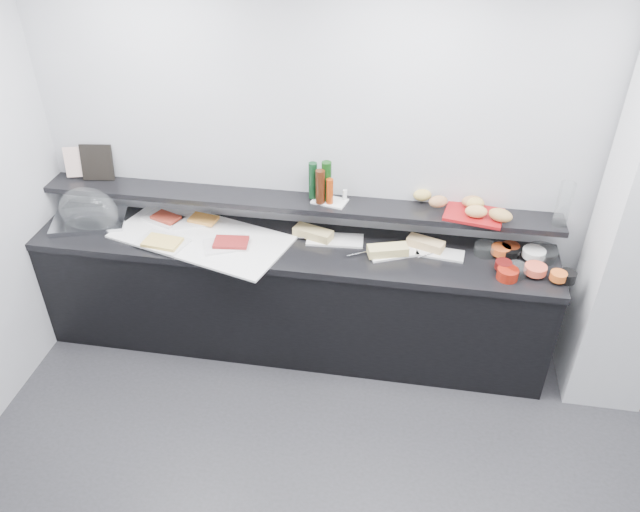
% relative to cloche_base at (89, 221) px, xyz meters
% --- Properties ---
extents(back_wall, '(5.00, 0.02, 2.70)m').
position_rel_cloche_base_xyz_m(back_wall, '(2.19, 0.27, 0.43)').
color(back_wall, '#BABCC1').
rests_on(back_wall, ground).
extents(ceiling, '(5.00, 5.00, 0.00)m').
position_rel_cloche_base_xyz_m(ceiling, '(2.19, -1.73, 1.78)').
color(ceiling, white).
rests_on(ceiling, back_wall).
extents(buffet_cabinet, '(3.60, 0.60, 0.85)m').
position_rel_cloche_base_xyz_m(buffet_cabinet, '(1.49, -0.03, -0.50)').
color(buffet_cabinet, black).
rests_on(buffet_cabinet, ground).
extents(counter_top, '(3.62, 0.62, 0.05)m').
position_rel_cloche_base_xyz_m(counter_top, '(1.49, -0.03, -0.05)').
color(counter_top, black).
rests_on(counter_top, buffet_cabinet).
extents(wall_shelf, '(3.60, 0.25, 0.04)m').
position_rel_cloche_base_xyz_m(wall_shelf, '(1.49, 0.15, 0.21)').
color(wall_shelf, black).
rests_on(wall_shelf, back_wall).
extents(cloche_base, '(0.58, 0.47, 0.04)m').
position_rel_cloche_base_xyz_m(cloche_base, '(0.00, 0.00, 0.00)').
color(cloche_base, '#B8BABF').
rests_on(cloche_base, counter_top).
extents(cloche_dome, '(0.47, 0.34, 0.34)m').
position_rel_cloche_base_xyz_m(cloche_dome, '(0.03, -0.02, 0.11)').
color(cloche_dome, silver).
rests_on(cloche_dome, cloche_base).
extents(linen_runner, '(1.33, 0.89, 0.01)m').
position_rel_cloche_base_xyz_m(linen_runner, '(0.86, -0.05, -0.01)').
color(linen_runner, white).
rests_on(linen_runner, counter_top).
extents(platter_meat_a, '(0.32, 0.27, 0.01)m').
position_rel_cloche_base_xyz_m(platter_meat_a, '(0.51, 0.12, 0.00)').
color(platter_meat_a, white).
rests_on(platter_meat_a, linen_runner).
extents(food_meat_a, '(0.23, 0.19, 0.02)m').
position_rel_cloche_base_xyz_m(food_meat_a, '(0.54, 0.11, 0.02)').
color(food_meat_a, maroon).
rests_on(food_meat_a, platter_meat_a).
extents(platter_salmon, '(0.33, 0.28, 0.01)m').
position_rel_cloche_base_xyz_m(platter_salmon, '(0.73, 0.12, 0.00)').
color(platter_salmon, white).
rests_on(platter_salmon, linen_runner).
extents(food_salmon, '(0.22, 0.16, 0.02)m').
position_rel_cloche_base_xyz_m(food_salmon, '(0.82, 0.13, 0.02)').
color(food_salmon, orange).
rests_on(food_salmon, platter_salmon).
extents(platter_cheese, '(0.38, 0.30, 0.01)m').
position_rel_cloche_base_xyz_m(platter_cheese, '(0.63, -0.18, 0.00)').
color(platter_cheese, white).
rests_on(platter_cheese, linen_runner).
extents(food_cheese, '(0.27, 0.19, 0.02)m').
position_rel_cloche_base_xyz_m(food_cheese, '(0.64, -0.20, 0.02)').
color(food_cheese, '#F3CB5E').
rests_on(food_cheese, platter_cheese).
extents(platter_meat_b, '(0.35, 0.30, 0.01)m').
position_rel_cloche_base_xyz_m(platter_meat_b, '(1.06, -0.14, 0.00)').
color(platter_meat_b, white).
rests_on(platter_meat_b, linen_runner).
extents(food_meat_b, '(0.25, 0.17, 0.02)m').
position_rel_cloche_base_xyz_m(food_meat_b, '(1.10, -0.13, 0.02)').
color(food_meat_b, maroon).
rests_on(food_meat_b, platter_meat_b).
extents(sandwich_plate_left, '(0.40, 0.19, 0.01)m').
position_rel_cloche_base_xyz_m(sandwich_plate_left, '(1.78, 0.07, -0.01)').
color(sandwich_plate_left, white).
rests_on(sandwich_plate_left, counter_top).
extents(sandwich_food_left, '(0.29, 0.18, 0.06)m').
position_rel_cloche_base_xyz_m(sandwich_food_left, '(1.63, 0.07, 0.02)').
color(sandwich_food_left, tan).
rests_on(sandwich_food_left, sandwich_plate_left).
extents(tongs_left, '(0.16, 0.02, 0.01)m').
position_rel_cloche_base_xyz_m(tongs_left, '(1.60, 0.04, -0.00)').
color(tongs_left, '#B8BBC0').
rests_on(tongs_left, sandwich_plate_left).
extents(sandwich_plate_mid, '(0.36, 0.26, 0.01)m').
position_rel_cloche_base_xyz_m(sandwich_plate_mid, '(2.19, -0.03, -0.01)').
color(sandwich_plate_mid, white).
rests_on(sandwich_plate_mid, counter_top).
extents(sandwich_food_mid, '(0.29, 0.18, 0.06)m').
position_rel_cloche_base_xyz_m(sandwich_food_mid, '(2.16, -0.06, 0.02)').
color(sandwich_food_mid, '#DCC573').
rests_on(sandwich_food_mid, sandwich_plate_mid).
extents(tongs_mid, '(0.14, 0.09, 0.01)m').
position_rel_cloche_base_xyz_m(tongs_mid, '(1.96, -0.09, -0.00)').
color(tongs_mid, '#BABDC2').
rests_on(tongs_mid, sandwich_plate_mid).
extents(sandwich_plate_right, '(0.33, 0.17, 0.01)m').
position_rel_cloche_base_xyz_m(sandwich_plate_right, '(2.50, 0.02, -0.01)').
color(sandwich_plate_right, silver).
rests_on(sandwich_plate_right, counter_top).
extents(sandwich_food_right, '(0.26, 0.17, 0.06)m').
position_rel_cloche_base_xyz_m(sandwich_food_right, '(2.40, 0.07, 0.02)').
color(sandwich_food_right, '#DEB474').
rests_on(sandwich_food_right, sandwich_plate_right).
extents(tongs_right, '(0.14, 0.10, 0.01)m').
position_rel_cloche_base_xyz_m(tongs_right, '(2.42, -0.03, -0.00)').
color(tongs_right, silver).
rests_on(tongs_right, sandwich_plate_right).
extents(bowl_glass_fruit, '(0.19, 0.19, 0.07)m').
position_rel_cloche_base_xyz_m(bowl_glass_fruit, '(2.80, 0.08, 0.02)').
color(bowl_glass_fruit, white).
rests_on(bowl_glass_fruit, counter_top).
extents(fill_glass_fruit, '(0.16, 0.16, 0.05)m').
position_rel_cloche_base_xyz_m(fill_glass_fruit, '(2.90, 0.07, 0.03)').
color(fill_glass_fruit, '#E7561F').
rests_on(fill_glass_fruit, bowl_glass_fruit).
extents(bowl_black_jam, '(0.14, 0.14, 0.07)m').
position_rel_cloche_base_xyz_m(bowl_black_jam, '(2.96, 0.06, 0.02)').
color(bowl_black_jam, black).
rests_on(bowl_black_jam, counter_top).
extents(fill_black_jam, '(0.14, 0.14, 0.05)m').
position_rel_cloche_base_xyz_m(fill_black_jam, '(2.96, 0.10, 0.03)').
color(fill_black_jam, '#591E0C').
rests_on(fill_black_jam, bowl_black_jam).
extents(bowl_glass_cream, '(0.22, 0.22, 0.07)m').
position_rel_cloche_base_xyz_m(bowl_glass_cream, '(3.17, 0.09, 0.02)').
color(bowl_glass_cream, white).
rests_on(bowl_glass_cream, counter_top).
extents(fill_glass_cream, '(0.18, 0.18, 0.05)m').
position_rel_cloche_base_xyz_m(fill_glass_cream, '(3.11, 0.07, 0.03)').
color(fill_glass_cream, white).
rests_on(fill_glass_cream, bowl_glass_cream).
extents(bowl_red_jam, '(0.14, 0.14, 0.07)m').
position_rel_cloche_base_xyz_m(bowl_red_jam, '(2.92, -0.18, 0.02)').
color(bowl_red_jam, maroon).
rests_on(bowl_red_jam, counter_top).
extents(fill_red_jam, '(0.12, 0.12, 0.05)m').
position_rel_cloche_base_xyz_m(fill_red_jam, '(2.90, -0.11, 0.03)').
color(fill_red_jam, '#4F0C0B').
rests_on(fill_red_jam, bowl_red_jam).
extents(bowl_glass_salmon, '(0.14, 0.14, 0.07)m').
position_rel_cloche_base_xyz_m(bowl_glass_salmon, '(2.98, -0.13, 0.02)').
color(bowl_glass_salmon, silver).
rests_on(bowl_glass_salmon, counter_top).
extents(fill_glass_salmon, '(0.17, 0.17, 0.05)m').
position_rel_cloche_base_xyz_m(fill_glass_salmon, '(3.10, -0.12, 0.03)').
color(fill_glass_salmon, '#F65A3C').
rests_on(fill_glass_salmon, bowl_glass_salmon).
extents(bowl_black_fruit, '(0.14, 0.14, 0.07)m').
position_rel_cloche_base_xyz_m(bowl_black_fruit, '(3.29, -0.15, 0.02)').
color(bowl_black_fruit, black).
rests_on(bowl_black_fruit, counter_top).
extents(fill_black_fruit, '(0.12, 0.12, 0.05)m').
position_rel_cloche_base_xyz_m(fill_black_fruit, '(3.23, -0.17, 0.03)').
color(fill_black_fruit, orange).
rests_on(fill_black_fruit, bowl_black_fruit).
extents(framed_print, '(0.24, 0.10, 0.26)m').
position_rel_cloche_base_xyz_m(framed_print, '(0.03, 0.22, 0.36)').
color(framed_print, black).
rests_on(framed_print, wall_shelf).
extents(print_art, '(0.21, 0.10, 0.22)m').
position_rel_cloche_base_xyz_m(print_art, '(-0.10, 0.21, 0.36)').
color(print_art, beige).
rests_on(print_art, framed_print).
extents(condiment_tray, '(0.26, 0.19, 0.01)m').
position_rel_cloche_base_xyz_m(condiment_tray, '(1.73, 0.16, 0.24)').
color(condiment_tray, white).
rests_on(condiment_tray, wall_shelf).
extents(bottle_green_a, '(0.06, 0.06, 0.26)m').
position_rel_cloche_base_xyz_m(bottle_green_a, '(1.61, 0.19, 0.37)').
color(bottle_green_a, black).
rests_on(bottle_green_a, condiment_tray).
extents(bottle_brown, '(0.08, 0.08, 0.24)m').
position_rel_cloche_base_xyz_m(bottle_brown, '(1.67, 0.13, 0.36)').
color(bottle_brown, '#3C190B').
rests_on(bottle_brown, condiment_tray).
extents(bottle_green_b, '(0.08, 0.08, 0.28)m').
position_rel_cloche_base_xyz_m(bottle_green_b, '(1.70, 0.18, 0.38)').
color(bottle_green_b, '#10390F').
rests_on(bottle_green_b, condiment_tray).
extents(bottle_hot, '(0.06, 0.06, 0.18)m').
position_rel_cloche_base_xyz_m(bottle_hot, '(1.73, 0.13, 0.33)').
color(bottle_hot, '#A4370B').
rests_on(bottle_hot, condiment_tray).
extents(shaker_salt, '(0.03, 0.03, 0.07)m').
position_rel_cloche_base_xyz_m(shaker_salt, '(1.73, 0.13, 0.28)').
color(shaker_salt, white).
rests_on(shaker_salt, condiment_tray).
extents(shaker_pepper, '(0.04, 0.04, 0.07)m').
position_rel_cloche_base_xyz_m(shaker_pepper, '(1.83, 0.20, 0.28)').
color(shaker_pepper, white).
rests_on(shaker_pepper, condiment_tray).
extents(bread_tray, '(0.41, 0.32, 0.02)m').
position_rel_cloche_base_xyz_m(bread_tray, '(2.69, 0.14, 0.24)').
color(bread_tray, maroon).
rests_on(bread_tray, wall_shelf).
extents(bread_roll_nw, '(0.13, 0.10, 0.08)m').
position_rel_cloche_base_xyz_m(bread_roll_nw, '(2.35, 0.25, 0.29)').
color(bread_roll_nw, gold).
rests_on(bread_roll_nw, bread_tray).
extents(bread_roll_n, '(0.15, 0.11, 0.08)m').
position_rel_cloche_base_xyz_m(bread_roll_n, '(2.68, 0.22, 0.29)').
color(bread_roll_n, '#B07643').
rests_on(bread_roll_n, bread_tray).
extents(bread_roll_ne, '(0.13, 0.09, 0.08)m').
position_rel_cloche_base_xyz_m(bread_roll_ne, '(2.69, 0.20, 0.29)').
color(bread_roll_ne, gold).
rests_on(bread_roll_ne, bread_tray).
extents(bread_roll_s, '(0.15, 0.10, 0.08)m').
position_rel_cloche_base_xyz_m(bread_roll_s, '(2.70, 0.09, 0.29)').
color(bread_roll_s, tan).
rests_on(bread_roll_s, bread_tray).
extents(bread_roll_se, '(0.18, 0.16, 0.08)m').
position_rel_cloche_base_xyz_m(bread_roll_se, '(2.85, 0.07, 0.29)').
color(bread_roll_se, '#AF8342').
rests_on(bread_roll_se, bread_tray).
extents(bread_roll_midw, '(0.15, 0.12, 0.08)m').
position_rel_cloche_base_xyz_m(bread_roll_midw, '(2.46, 0.18, 0.29)').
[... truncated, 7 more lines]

